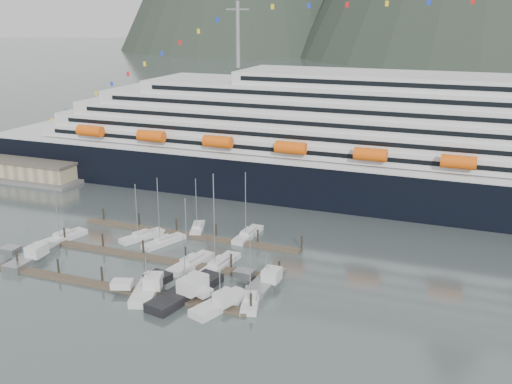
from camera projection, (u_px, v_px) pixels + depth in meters
ground at (170, 270)px, 106.01m from camera, size 1600.00×1600.00×0.00m
cruise_ship at (395, 152)px, 140.94m from camera, size 210.00×30.40×50.30m
warehouse at (18, 166)px, 167.90m from camera, size 46.00×20.00×5.80m
dock_near at (114, 287)px, 98.78m from camera, size 48.18×2.28×3.20m
dock_mid at (155, 258)px, 110.36m from camera, size 48.18×2.28×3.20m
dock_far at (188, 234)px, 121.93m from camera, size 48.18×2.28×3.20m
sailboat_a at (64, 238)px, 119.73m from camera, size 5.00×10.35×12.83m
sailboat_b at (164, 242)px, 117.75m from camera, size 5.67×9.77×14.12m
sailboat_c at (191, 264)px, 107.57m from camera, size 4.80×10.98×13.60m
sailboat_d at (218, 266)px, 106.60m from camera, size 3.81×12.12×18.25m
sailboat_e at (142, 237)px, 120.53m from camera, size 6.16×9.84×12.03m
sailboat_f at (198, 229)px, 124.85m from camera, size 4.93×8.39×11.85m
sailboat_g at (248, 235)px, 121.34m from camera, size 2.99×10.43×14.30m
sailboat_h at (251, 301)px, 93.86m from camera, size 4.91×9.17×11.93m
trawler_a at (31, 256)px, 109.75m from camera, size 9.03×12.50×6.75m
trawler_b at (147, 289)px, 96.90m from camera, size 9.21×11.40×7.04m
trawler_c at (185, 290)px, 96.12m from camera, size 11.41×15.89×7.90m
trawler_d at (220, 302)px, 92.45m from camera, size 8.95×11.19×6.35m
trawler_e at (265, 281)px, 99.71m from camera, size 8.05×10.57×6.80m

